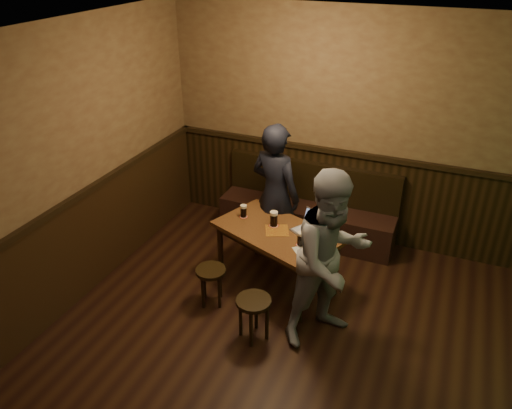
{
  "coord_description": "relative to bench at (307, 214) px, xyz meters",
  "views": [
    {
      "loc": [
        0.9,
        -2.57,
        3.43
      ],
      "look_at": [
        -0.83,
        1.54,
        1.01
      ],
      "focal_mm": 35.0,
      "sensor_mm": 36.0,
      "label": 1
    }
  ],
  "objects": [
    {
      "name": "room",
      "position": [
        0.63,
        -2.53,
        0.89
      ],
      "size": [
        5.04,
        6.04,
        2.84
      ],
      "color": "black",
      "rests_on": "ground"
    },
    {
      "name": "pub_table",
      "position": [
        0.0,
        -1.11,
        0.29
      ],
      "size": [
        1.48,
        1.16,
        0.7
      ],
      "rotation": [
        0.0,
        0.0,
        -0.37
      ],
      "color": "#542A18",
      "rests_on": "ground"
    },
    {
      "name": "stool_left",
      "position": [
        -0.51,
        -1.67,
        0.03
      ],
      "size": [
        0.41,
        0.41,
        0.42
      ],
      "rotation": [
        0.0,
        0.0,
        -0.38
      ],
      "color": "black",
      "rests_on": "ground"
    },
    {
      "name": "menu",
      "position": [
        0.38,
        -1.39,
        0.38
      ],
      "size": [
        0.26,
        0.26,
        0.0
      ],
      "primitive_type": "cube",
      "rotation": [
        0.0,
        0.0,
        -0.86
      ],
      "color": "silver",
      "rests_on": "pub_table"
    },
    {
      "name": "pint_left",
      "position": [
        -0.44,
        -0.98,
        0.46
      ],
      "size": [
        0.09,
        0.09,
        0.15
      ],
      "color": "#B52516",
      "rests_on": "pub_table"
    },
    {
      "name": "stool_right",
      "position": [
        0.1,
        -1.97,
        0.05
      ],
      "size": [
        0.39,
        0.39,
        0.45
      ],
      "rotation": [
        0.0,
        0.0,
        0.2
      ],
      "color": "black",
      "rests_on": "ground"
    },
    {
      "name": "bench",
      "position": [
        0.0,
        0.0,
        0.0
      ],
      "size": [
        2.2,
        0.5,
        0.95
      ],
      "color": "black",
      "rests_on": "ground"
    },
    {
      "name": "laptop",
      "position": [
        0.32,
        -1.01,
        0.44
      ],
      "size": [
        0.39,
        0.37,
        0.22
      ],
      "rotation": [
        0.0,
        0.0,
        -0.56
      ],
      "color": "silver",
      "rests_on": "pub_table"
    },
    {
      "name": "pint_right",
      "position": [
        0.32,
        -1.28,
        0.46
      ],
      "size": [
        0.1,
        0.1,
        0.15
      ],
      "color": "#B52516",
      "rests_on": "pub_table"
    },
    {
      "name": "pint_mid",
      "position": [
        -0.07,
        -1.03,
        0.47
      ],
      "size": [
        0.11,
        0.11,
        0.17
      ],
      "color": "#B52516",
      "rests_on": "pub_table"
    },
    {
      "name": "person_grey",
      "position": [
        0.72,
        -1.64,
        0.55
      ],
      "size": [
        1.03,
        1.06,
        1.73
      ],
      "primitive_type": "imported",
      "rotation": [
        0.0,
        0.0,
        0.9
      ],
      "color": "#96969C",
      "rests_on": "ground"
    },
    {
      "name": "person_suit",
      "position": [
        -0.2,
        -0.64,
        0.54
      ],
      "size": [
        0.7,
        0.55,
        1.69
      ],
      "primitive_type": "imported",
      "rotation": [
        0.0,
        0.0,
        2.87
      ],
      "color": "black",
      "rests_on": "ground"
    }
  ]
}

